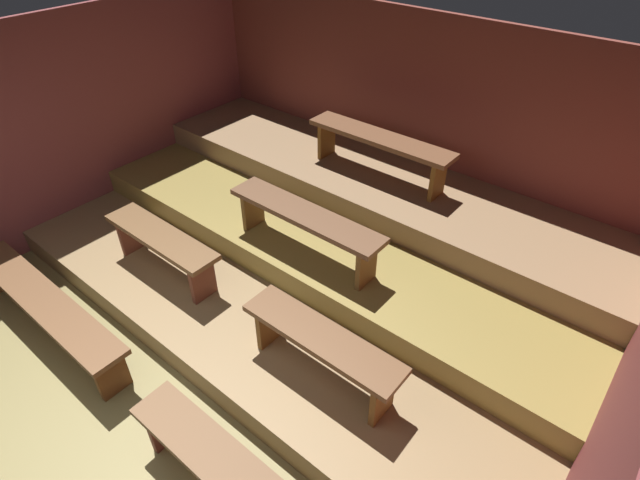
# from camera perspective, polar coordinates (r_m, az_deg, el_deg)

# --- Properties ---
(ground) EXTENTS (6.46, 5.35, 0.08)m
(ground) POSITION_cam_1_polar(r_m,az_deg,el_deg) (5.15, -4.81, -7.85)
(ground) COLOR olive
(wall_back) EXTENTS (6.46, 0.06, 2.42)m
(wall_back) POSITION_cam_1_polar(r_m,az_deg,el_deg) (5.99, 10.24, 13.21)
(wall_back) COLOR brown
(wall_back) RESTS_ON ground
(wall_left) EXTENTS (0.06, 5.35, 2.42)m
(wall_left) POSITION_cam_1_polar(r_m,az_deg,el_deg) (6.50, -24.55, 12.37)
(wall_left) COLOR brown
(wall_left) RESTS_ON ground
(wall_right) EXTENTS (0.06, 5.35, 2.42)m
(wall_right) POSITION_cam_1_polar(r_m,az_deg,el_deg) (3.48, 31.73, -13.45)
(wall_right) COLOR brown
(wall_right) RESTS_ON ground
(platform_lower) EXTENTS (5.66, 3.43, 0.27)m
(platform_lower) POSITION_cam_1_polar(r_m,az_deg,el_deg) (5.33, -0.78, -3.27)
(platform_lower) COLOR olive
(platform_lower) RESTS_ON ground
(platform_middle) EXTENTS (5.66, 2.28, 0.27)m
(platform_middle) POSITION_cam_1_polar(r_m,az_deg,el_deg) (5.52, 3.06, 1.85)
(platform_middle) COLOR olive
(platform_middle) RESTS_ON platform_lower
(platform_upper) EXTENTS (5.66, 1.25, 0.27)m
(platform_upper) POSITION_cam_1_polar(r_m,az_deg,el_deg) (5.74, 6.25, 6.30)
(platform_upper) COLOR olive
(platform_upper) RESTS_ON platform_middle
(bench_floor_left) EXTENTS (2.27, 0.33, 0.47)m
(bench_floor_left) POSITION_cam_1_polar(r_m,az_deg,el_deg) (5.21, -28.95, -6.37)
(bench_floor_left) COLOR brown
(bench_floor_left) RESTS_ON ground
(bench_lower_left) EXTENTS (1.39, 0.33, 0.47)m
(bench_lower_left) POSITION_cam_1_polar(r_m,az_deg,el_deg) (5.10, -17.60, -0.29)
(bench_lower_left) COLOR brown
(bench_lower_left) RESTS_ON platform_lower
(bench_lower_right) EXTENTS (1.39, 0.33, 0.47)m
(bench_lower_right) POSITION_cam_1_polar(r_m,az_deg,el_deg) (3.92, 0.20, -11.77)
(bench_lower_right) COLOR brown
(bench_lower_right) RESTS_ON platform_lower
(bench_middle_center) EXTENTS (1.67, 0.33, 0.47)m
(bench_middle_center) POSITION_cam_1_polar(r_m,az_deg,el_deg) (4.69, -1.73, 2.27)
(bench_middle_center) COLOR brown
(bench_middle_center) RESTS_ON platform_middle
(bench_upper_center) EXTENTS (1.70, 0.33, 0.47)m
(bench_upper_center) POSITION_cam_1_polar(r_m,az_deg,el_deg) (5.50, 6.80, 10.87)
(bench_upper_center) COLOR brown
(bench_upper_center) RESTS_ON platform_upper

